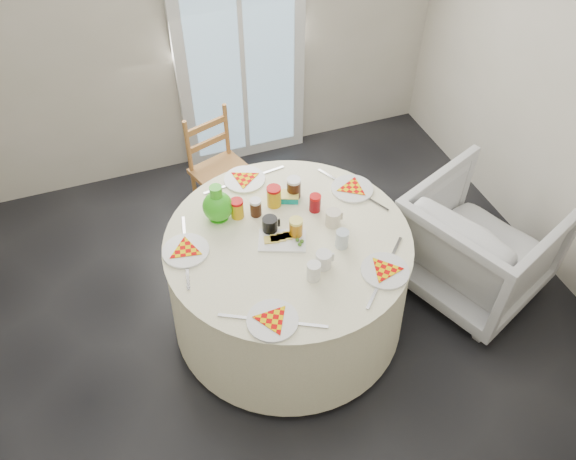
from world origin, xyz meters
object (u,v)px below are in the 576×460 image
object	(u,v)px
table	(288,280)
wooden_chair	(222,166)
green_pitcher	(217,200)
armchair	(480,242)

from	to	relation	value
table	wooden_chair	bearing A→B (deg)	95.85
wooden_chair	green_pitcher	bearing A→B (deg)	-123.74
table	armchair	bearing A→B (deg)	-6.30
wooden_chair	table	bearing A→B (deg)	-103.09
table	wooden_chair	world-z (taller)	wooden_chair
armchair	green_pitcher	xyz separation A→B (m)	(-1.56, 0.43, 0.48)
table	armchair	xyz separation A→B (m)	(1.25, -0.14, 0.02)
table	green_pitcher	bearing A→B (deg)	137.21
table	green_pitcher	world-z (taller)	green_pitcher
table	armchair	world-z (taller)	armchair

